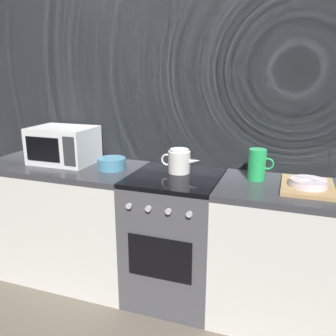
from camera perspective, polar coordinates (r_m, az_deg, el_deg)
The scene contains 10 objects.
ground_plane at distance 2.74m, azimuth 1.06°, elevation -19.58°, with size 8.00×8.00×0.00m, color #6B6054.
back_wall at distance 2.58m, azimuth 3.48°, elevation 7.10°, with size 3.60×0.05×2.40m.
counter_left at distance 2.89m, azimuth -16.24°, elevation -8.05°, with size 1.20×0.60×0.90m.
stove_unit at distance 2.51m, azimuth 1.10°, elevation -11.19°, with size 0.60×0.63×0.90m.
counter_right at distance 2.42m, azimuth 22.41°, elevation -13.55°, with size 1.20×0.60×0.90m.
microwave at distance 2.77m, azimuth -16.57°, elevation 3.60°, with size 0.46×0.35×0.27m.
kettle at distance 2.40m, azimuth 1.74°, elevation 1.14°, with size 0.28×0.15×0.17m.
mixing_bowl at distance 2.52m, azimuth -9.14°, elevation 0.72°, with size 0.20×0.20×0.08m, color teal.
pitcher at distance 2.31m, azimuth 14.26°, elevation 0.55°, with size 0.16×0.11×0.20m.
dish_pile at distance 2.25m, azimuth 21.71°, elevation -2.55°, with size 0.30×0.40×0.07m.
Camera 1 is at (0.70, -2.13, 1.58)m, focal length 37.61 mm.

